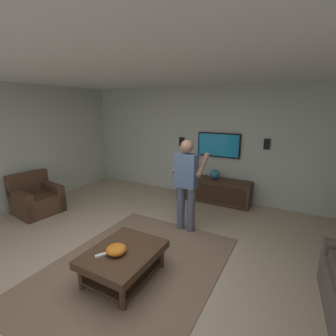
# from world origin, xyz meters

# --- Properties ---
(ground_plane) EXTENTS (7.99, 7.99, 0.00)m
(ground_plane) POSITION_xyz_m (0.00, 0.00, 0.00)
(ground_plane) COLOR tan
(wall_back_tv) EXTENTS (0.10, 6.86, 2.65)m
(wall_back_tv) POSITION_xyz_m (3.19, 0.00, 1.33)
(wall_back_tv) COLOR #B2B7AD
(wall_back_tv) RESTS_ON ground
(ceiling_slab) EXTENTS (6.48, 6.86, 0.10)m
(ceiling_slab) POSITION_xyz_m (0.00, 0.00, 2.70)
(ceiling_slab) COLOR white
(area_rug) EXTENTS (2.87, 2.17, 0.01)m
(area_rug) POSITION_xyz_m (-0.04, -0.09, 0.01)
(area_rug) COLOR #7A604C
(area_rug) RESTS_ON ground
(armchair) EXTENTS (0.89, 0.90, 0.82)m
(armchair) POSITION_xyz_m (0.49, 2.82, 0.28)
(armchair) COLOR #472D1E
(armchair) RESTS_ON ground
(coffee_table) EXTENTS (1.00, 0.80, 0.40)m
(coffee_table) POSITION_xyz_m (-0.24, -0.09, 0.30)
(coffee_table) COLOR #422B1C
(coffee_table) RESTS_ON ground
(media_console) EXTENTS (0.45, 1.70, 0.55)m
(media_console) POSITION_xyz_m (2.86, -0.24, 0.28)
(media_console) COLOR #422B1C
(media_console) RESTS_ON ground
(tv) EXTENTS (0.05, 1.00, 0.56)m
(tv) POSITION_xyz_m (3.10, -0.24, 1.31)
(tv) COLOR black
(person_standing) EXTENTS (0.53, 0.53, 1.64)m
(person_standing) POSITION_xyz_m (1.32, -0.25, 0.93)
(person_standing) COLOR #4C5166
(person_standing) RESTS_ON ground
(bowl) EXTENTS (0.25, 0.25, 0.11)m
(bowl) POSITION_xyz_m (-0.33, -0.06, 0.46)
(bowl) COLOR orange
(bowl) RESTS_ON coffee_table
(remote_white) EXTENTS (0.15, 0.11, 0.02)m
(remote_white) POSITION_xyz_m (-0.46, 0.07, 0.41)
(remote_white) COLOR white
(remote_white) RESTS_ON coffee_table
(vase_round) EXTENTS (0.22, 0.22, 0.22)m
(vase_round) POSITION_xyz_m (2.88, -0.24, 0.66)
(vase_round) COLOR teal
(vase_round) RESTS_ON media_console
(wall_speaker_left) EXTENTS (0.06, 0.12, 0.22)m
(wall_speaker_left) POSITION_xyz_m (3.11, -1.27, 1.40)
(wall_speaker_left) COLOR black
(wall_speaker_right) EXTENTS (0.06, 0.12, 0.22)m
(wall_speaker_right) POSITION_xyz_m (3.11, 0.72, 1.32)
(wall_speaker_right) COLOR black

